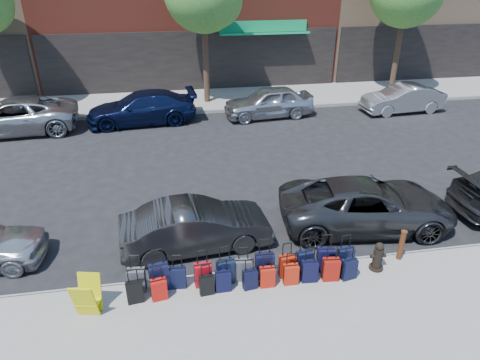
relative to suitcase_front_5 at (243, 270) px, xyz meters
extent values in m
plane|color=black|center=(0.03, 4.80, -0.43)|extent=(120.00, 120.00, 0.00)
cube|color=gray|center=(0.03, -1.70, -0.36)|extent=(60.00, 4.00, 0.15)
cube|color=gray|center=(0.03, 14.80, -0.36)|extent=(60.00, 4.00, 0.15)
cube|color=gray|center=(0.03, 0.32, -0.36)|extent=(60.00, 0.08, 0.15)
cube|color=gray|center=(0.03, 12.78, -0.36)|extent=(60.00, 0.08, 0.15)
cube|color=black|center=(0.03, 16.75, 1.27)|extent=(16.66, 0.15, 3.40)
cube|color=#0E804D|center=(4.03, 16.40, 2.77)|extent=(5.00, 0.91, 0.27)
cube|color=#0E804D|center=(4.03, 16.70, 3.12)|extent=(5.00, 0.10, 0.60)
cube|color=black|center=(16.03, 16.75, 1.27)|extent=(14.70, 0.15, 3.40)
cylinder|color=black|center=(0.53, 14.30, 2.12)|extent=(0.30, 0.30, 4.80)
sphere|color=#357C29|center=(1.13, 14.30, 4.71)|extent=(2.58, 2.58, 2.58)
cylinder|color=black|center=(11.03, 14.30, 2.12)|extent=(0.30, 0.30, 4.80)
cube|color=#424147|center=(-2.49, 0.03, 0.02)|extent=(0.42, 0.25, 0.60)
cylinder|color=black|center=(-2.49, 0.03, 0.67)|extent=(0.23, 0.05, 0.03)
cube|color=black|center=(-1.97, 0.00, 0.05)|extent=(0.48, 0.30, 0.67)
cylinder|color=black|center=(-1.97, 0.00, 0.78)|extent=(0.25, 0.07, 0.03)
cube|color=black|center=(-1.55, -0.01, -0.01)|extent=(0.38, 0.23, 0.55)
cylinder|color=black|center=(-1.55, -0.01, 0.58)|extent=(0.21, 0.05, 0.03)
cube|color=#A20A15|center=(-0.97, -0.04, 0.01)|extent=(0.41, 0.25, 0.60)
cylinder|color=black|center=(-0.97, -0.04, 0.66)|extent=(0.23, 0.05, 0.03)
cube|color=black|center=(-0.43, -0.04, 0.03)|extent=(0.45, 0.30, 0.62)
cylinder|color=black|center=(-0.43, -0.04, 0.70)|extent=(0.23, 0.07, 0.03)
cube|color=#404146|center=(0.00, 0.00, 0.00)|extent=(0.40, 0.25, 0.56)
cylinder|color=black|center=(0.00, 0.00, 0.61)|extent=(0.21, 0.06, 0.03)
cube|color=black|center=(0.52, 0.01, 0.05)|extent=(0.45, 0.25, 0.66)
cylinder|color=black|center=(0.52, 0.01, 0.76)|extent=(0.25, 0.04, 0.03)
cube|color=#9B1C0A|center=(1.07, -0.03, 0.00)|extent=(0.41, 0.26, 0.57)
cylinder|color=black|center=(1.07, -0.03, 0.62)|extent=(0.22, 0.06, 0.03)
cube|color=black|center=(1.52, 0.05, 0.01)|extent=(0.42, 0.27, 0.59)
cylinder|color=black|center=(1.52, 0.05, 0.65)|extent=(0.22, 0.06, 0.03)
cube|color=black|center=(2.05, 0.01, 0.03)|extent=(0.44, 0.28, 0.63)
cylinder|color=black|center=(2.05, 0.01, 0.71)|extent=(0.24, 0.06, 0.03)
cube|color=black|center=(2.55, 0.00, 0.01)|extent=(0.41, 0.25, 0.59)
cylinder|color=black|center=(2.55, 0.00, 0.65)|extent=(0.22, 0.05, 0.03)
cube|color=black|center=(-2.52, -0.33, -0.02)|extent=(0.38, 0.25, 0.53)
cylinder|color=black|center=(-2.52, -0.33, 0.55)|extent=(0.20, 0.06, 0.03)
cube|color=#B4120B|center=(-1.99, -0.33, -0.02)|extent=(0.38, 0.26, 0.52)
cylinder|color=black|center=(-1.99, -0.33, 0.54)|extent=(0.20, 0.06, 0.03)
cube|color=black|center=(-0.91, -0.34, -0.04)|extent=(0.35, 0.22, 0.49)
cylinder|color=black|center=(-0.91, -0.34, 0.49)|extent=(0.19, 0.05, 0.03)
cube|color=black|center=(-0.53, -0.29, -0.03)|extent=(0.36, 0.22, 0.52)
cylinder|color=black|center=(-0.53, -0.29, 0.54)|extent=(0.20, 0.04, 0.03)
cube|color=black|center=(0.10, -0.32, -0.04)|extent=(0.36, 0.24, 0.49)
cylinder|color=black|center=(0.10, -0.32, 0.49)|extent=(0.19, 0.06, 0.03)
cube|color=#B1190B|center=(0.51, -0.32, -0.03)|extent=(0.35, 0.21, 0.51)
cylinder|color=black|center=(0.51, -0.32, 0.53)|extent=(0.20, 0.04, 0.03)
cube|color=#B21E0B|center=(1.08, -0.32, -0.03)|extent=(0.36, 0.21, 0.52)
cylinder|color=black|center=(1.08, -0.32, 0.54)|extent=(0.20, 0.04, 0.03)
cube|color=black|center=(1.54, -0.30, -0.01)|extent=(0.39, 0.24, 0.55)
cylinder|color=black|center=(1.54, -0.30, 0.59)|extent=(0.21, 0.05, 0.03)
cube|color=maroon|center=(2.06, -0.34, 0.00)|extent=(0.41, 0.27, 0.58)
cylinder|color=black|center=(2.06, -0.34, 0.63)|extent=(0.22, 0.06, 0.03)
cube|color=black|center=(2.50, -0.37, -0.02)|extent=(0.40, 0.28, 0.54)
cylinder|color=black|center=(2.50, -0.37, 0.57)|extent=(0.21, 0.07, 0.03)
cylinder|color=black|center=(3.33, -0.16, -0.26)|extent=(0.35, 0.35, 0.06)
cylinder|color=black|center=(3.33, -0.16, 0.04)|extent=(0.23, 0.23, 0.54)
sphere|color=black|center=(3.33, -0.16, 0.38)|extent=(0.21, 0.21, 0.21)
cylinder|color=black|center=(3.33, -0.16, 0.10)|extent=(0.39, 0.11, 0.10)
cylinder|color=#38190C|center=(4.09, 0.12, 0.13)|extent=(0.14, 0.14, 0.83)
cylinder|color=#38190C|center=(4.09, 0.12, 0.54)|extent=(0.16, 0.16, 0.04)
cube|color=#CECA0B|center=(-3.52, -0.67, 0.17)|extent=(0.53, 0.33, 0.89)
cube|color=#CECA0B|center=(-3.45, -0.36, 0.17)|extent=(0.53, 0.33, 0.89)
cube|color=#CECA0B|center=(-3.49, -0.52, 0.03)|extent=(0.56, 0.43, 0.02)
imported|color=#2E2E30|center=(-0.99, 1.68, 0.23)|extent=(4.13, 1.79, 1.32)
imported|color=#333336|center=(3.96, 1.96, 0.26)|extent=(5.23, 2.83, 1.39)
imported|color=#AEB1B5|center=(-8.37, 11.58, 0.33)|extent=(5.67, 2.92, 1.53)
imported|color=#0B1434|center=(-2.78, 11.89, 0.30)|extent=(5.23, 2.46, 1.47)
imported|color=#BBBDC2|center=(3.29, 11.79, 0.31)|extent=(4.49, 2.14, 1.48)
imported|color=silver|center=(10.12, 11.40, 0.24)|extent=(4.21, 1.72, 1.36)
camera|label=1|loc=(-1.40, -7.89, 6.65)|focal=32.00mm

